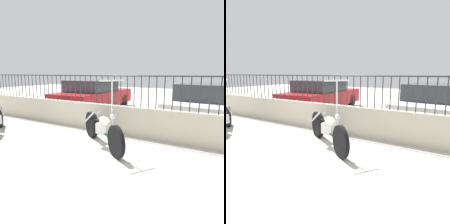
% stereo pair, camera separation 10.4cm
% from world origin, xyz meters
% --- Properties ---
extents(ground_plane, '(40.00, 40.00, 0.00)m').
position_xyz_m(ground_plane, '(0.00, 0.00, 0.00)').
color(ground_plane, '#B7B2A5').
extents(low_wall, '(10.95, 0.18, 0.78)m').
position_xyz_m(low_wall, '(0.00, 3.03, 0.39)').
color(low_wall, beige).
rests_on(low_wall, ground_plane).
extents(fence_railing, '(10.95, 0.04, 0.83)m').
position_xyz_m(fence_railing, '(-0.00, 3.03, 1.34)').
color(fence_railing, '#2D2D33').
rests_on(fence_railing, low_wall).
extents(motorcycle_green, '(1.82, 1.34, 1.55)m').
position_xyz_m(motorcycle_green, '(0.40, 2.01, 0.40)').
color(motorcycle_green, black).
rests_on(motorcycle_green, ground_plane).
extents(car_red, '(2.00, 4.26, 1.36)m').
position_xyz_m(car_red, '(-2.35, 5.63, 0.69)').
color(car_red, black).
rests_on(car_red, ground_plane).
extents(car_white, '(2.20, 4.22, 1.33)m').
position_xyz_m(car_white, '(2.36, 5.47, 0.67)').
color(car_white, black).
rests_on(car_white, ground_plane).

